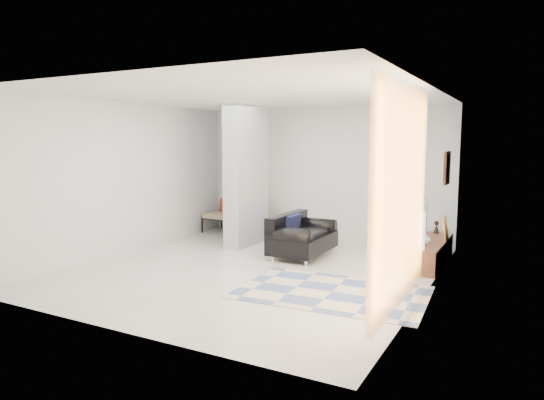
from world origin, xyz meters
The scene contains 17 objects.
floor centered at (0.00, 0.00, 0.00)m, with size 6.00×6.00×0.00m, color beige.
ceiling centered at (0.00, 0.00, 2.80)m, with size 6.00×6.00×0.00m, color white.
wall_back centered at (0.00, 3.00, 1.40)m, with size 6.00×6.00×0.00m, color white.
wall_front centered at (0.00, -3.00, 1.40)m, with size 6.00×6.00×0.00m, color white.
wall_left centered at (-2.75, 0.00, 1.40)m, with size 6.00×6.00×0.00m, color white.
wall_right centered at (2.75, 0.00, 1.40)m, with size 6.00×6.00×0.00m, color white.
partition_column centered at (-1.10, 1.60, 1.40)m, with size 0.35×1.20×2.80m, color #ACB1B3.
hallway_door centered at (-2.10, 2.96, 1.02)m, with size 0.85×0.06×2.04m, color silver.
curtain centered at (2.67, -1.15, 1.45)m, with size 2.55×2.55×0.00m, color #FFA643.
wall_art centered at (2.72, 1.70, 1.65)m, with size 0.04×0.45×0.55m, color #39190F.
media_console centered at (2.52, 1.70, 0.20)m, with size 0.45×1.85×0.80m.
loveseat centered at (0.28, 1.20, 0.36)m, with size 0.85×1.45×0.76m.
daybed centered at (-1.75, 2.55, 0.41)m, with size 1.89×0.86×0.77m.
area_rug centered at (1.60, -0.59, 0.01)m, with size 2.55×1.70×0.01m, color beige.
cylinder_lamp centered at (2.50, 0.90, 0.70)m, with size 0.11×0.11×0.59m, color white.
bronze_figurine centered at (2.47, 2.45, 0.51)m, with size 0.11×0.11×0.23m, color black, non-canonical shape.
vase centered at (2.47, 1.42, 0.49)m, with size 0.17×0.17×0.18m, color white.
Camera 1 is at (3.94, -6.74, 2.09)m, focal length 32.00 mm.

